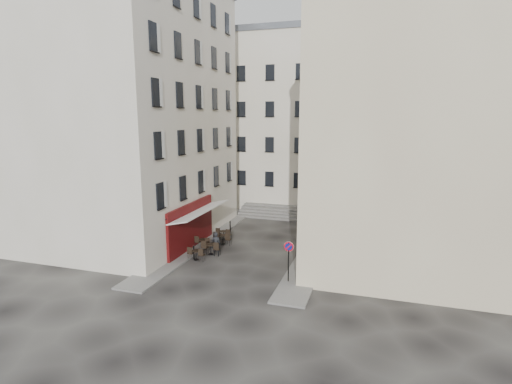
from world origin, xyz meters
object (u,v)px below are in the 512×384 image
at_px(bistro_table_a, 196,254).
at_px(pedestrian, 216,244).
at_px(no_parking_sign, 289,254).
at_px(bistro_table_b, 211,248).

distance_m(bistro_table_a, pedestrian, 1.66).
relative_size(no_parking_sign, bistro_table_b, 1.82).
distance_m(no_parking_sign, bistro_table_b, 7.23).
height_order(no_parking_sign, pedestrian, no_parking_sign).
xyz_separation_m(no_parking_sign, pedestrian, (-5.99, 3.16, -0.95)).
relative_size(bistro_table_a, bistro_table_b, 0.89).
bearing_deg(pedestrian, no_parking_sign, 134.40).
bearing_deg(bistro_table_b, no_parking_sign, -26.29).
relative_size(bistro_table_b, pedestrian, 0.81).
xyz_separation_m(bistro_table_b, pedestrian, (0.39, 0.01, 0.36)).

